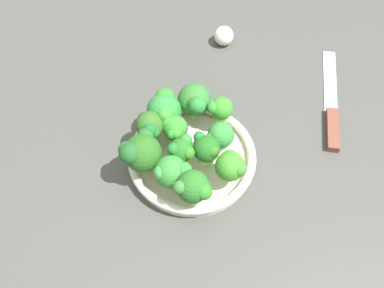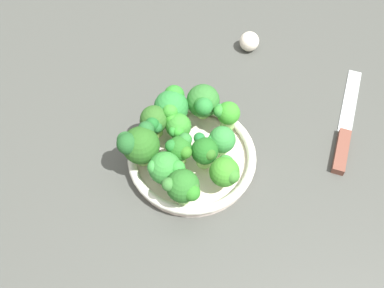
# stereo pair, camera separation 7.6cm
# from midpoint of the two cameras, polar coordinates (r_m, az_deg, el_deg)

# --- Properties ---
(ground_plane) EXTENTS (1.30, 1.30, 0.03)m
(ground_plane) POSITION_cam_midpoint_polar(r_m,az_deg,el_deg) (0.82, 3.83, -4.05)
(ground_plane) COLOR #444641
(bowl) EXTENTS (0.23, 0.23, 0.03)m
(bowl) POSITION_cam_midpoint_polar(r_m,az_deg,el_deg) (0.80, 2.72, -1.97)
(bowl) COLOR silver
(bowl) RESTS_ON ground_plane
(broccoli_floret_0) EXTENTS (0.05, 0.05, 0.06)m
(broccoli_floret_0) POSITION_cam_midpoint_polar(r_m,az_deg,el_deg) (0.75, 1.34, -0.80)
(broccoli_floret_0) COLOR #8EC35B
(broccoli_floret_0) RESTS_ON bowl
(broccoli_floret_1) EXTENTS (0.06, 0.06, 0.06)m
(broccoli_floret_1) POSITION_cam_midpoint_polar(r_m,az_deg,el_deg) (0.73, -0.51, -3.41)
(broccoli_floret_1) COLOR #93CB63
(broccoli_floret_1) RESTS_ON bowl
(broccoli_floret_2) EXTENTS (0.05, 0.05, 0.06)m
(broccoli_floret_2) POSITION_cam_midpoint_polar(r_m,az_deg,el_deg) (0.73, 7.31, -3.77)
(broccoli_floret_2) COLOR #9ED36D
(broccoli_floret_2) RESTS_ON bowl
(broccoli_floret_3) EXTENTS (0.05, 0.05, 0.06)m
(broccoli_floret_3) POSITION_cam_midpoint_polar(r_m,az_deg,el_deg) (0.78, 0.91, 2.10)
(broccoli_floret_3) COLOR #87C35E
(broccoli_floret_3) RESTS_ON bowl
(broccoli_floret_4) EXTENTS (0.06, 0.06, 0.07)m
(broccoli_floret_4) POSITION_cam_midpoint_polar(r_m,az_deg,el_deg) (0.70, 1.99, -5.87)
(broccoli_floret_4) COLOR #8CC96A
(broccoli_floret_4) RESTS_ON bowl
(broccoli_floret_5) EXTENTS (0.05, 0.05, 0.06)m
(broccoli_floret_5) POSITION_cam_midpoint_polar(r_m,az_deg,el_deg) (0.75, 4.61, -1.03)
(broccoli_floret_5) COLOR #85BD59
(broccoli_floret_5) RESTS_ON bowl
(broccoli_floret_6) EXTENTS (0.06, 0.05, 0.07)m
(broccoli_floret_6) POSITION_cam_midpoint_polar(r_m,az_deg,el_deg) (0.78, -2.14, 2.77)
(broccoli_floret_6) COLOR #85B34F
(broccoli_floret_6) RESTS_ON bowl
(broccoli_floret_7) EXTENTS (0.04, 0.05, 0.06)m
(broccoli_floret_7) POSITION_cam_midpoint_polar(r_m,az_deg,el_deg) (0.80, 7.21, 3.71)
(broccoli_floret_7) COLOR #90CB6A
(broccoli_floret_7) RESTS_ON bowl
(broccoli_floret_8) EXTENTS (0.07, 0.07, 0.08)m
(broccoli_floret_8) POSITION_cam_midpoint_polar(r_m,az_deg,el_deg) (0.74, -4.04, -0.26)
(broccoli_floret_8) COLOR #8DBD5C
(broccoli_floret_8) RESTS_ON bowl
(broccoli_floret_9) EXTENTS (0.05, 0.05, 0.06)m
(broccoli_floret_9) POSITION_cam_midpoint_polar(r_m,az_deg,el_deg) (0.77, 6.67, 0.37)
(broccoli_floret_9) COLOR #82CD63
(broccoli_floret_9) RESTS_ON bowl
(broccoli_floret_10) EXTENTS (0.07, 0.06, 0.07)m
(broccoli_floret_10) POSITION_cam_midpoint_polar(r_m,az_deg,el_deg) (0.80, 0.07, 4.76)
(broccoli_floret_10) COLOR #85CC57
(broccoli_floret_10) RESTS_ON bowl
(broccoli_floret_11) EXTENTS (0.07, 0.06, 0.07)m
(broccoli_floret_11) POSITION_cam_midpoint_polar(r_m,az_deg,el_deg) (0.80, 4.17, 5.24)
(broccoli_floret_11) COLOR #85B158
(broccoli_floret_11) RESTS_ON bowl
(knife) EXTENTS (0.27, 0.04, 0.01)m
(knife) POSITION_cam_midpoint_polar(r_m,az_deg,el_deg) (0.91, 21.52, 1.27)
(knife) COLOR silver
(knife) RESTS_ON ground_plane
(garlic_bulb) EXTENTS (0.04, 0.04, 0.04)m
(garlic_bulb) POSITION_cam_midpoint_polar(r_m,az_deg,el_deg) (1.00, 9.69, 12.85)
(garlic_bulb) COLOR #F3E6CF
(garlic_bulb) RESTS_ON ground_plane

